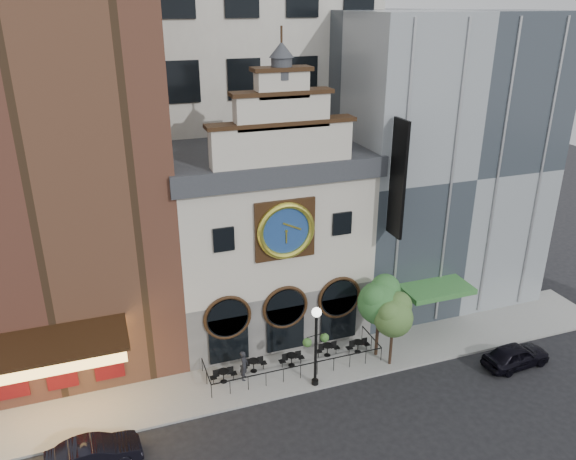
% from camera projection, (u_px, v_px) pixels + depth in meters
% --- Properties ---
extents(ground, '(120.00, 120.00, 0.00)m').
position_uv_depth(ground, '(308.00, 393.00, 32.00)').
color(ground, black).
rests_on(ground, ground).
extents(sidewalk, '(44.00, 5.00, 0.15)m').
position_uv_depth(sidewalk, '(293.00, 367.00, 34.15)').
color(sidewalk, gray).
rests_on(sidewalk, ground).
extents(clock_building, '(12.60, 8.78, 18.65)m').
position_uv_depth(clock_building, '(265.00, 235.00, 36.27)').
color(clock_building, '#605E5B').
rests_on(clock_building, ground).
extents(theater_building, '(14.00, 15.60, 25.00)m').
position_uv_depth(theater_building, '(34.00, 155.00, 31.86)').
color(theater_building, brown).
rests_on(theater_building, ground).
extents(retail_building, '(14.00, 14.40, 20.00)m').
position_uv_depth(retail_building, '(426.00, 157.00, 40.85)').
color(retail_building, gray).
rests_on(retail_building, ground).
extents(office_tower, '(20.00, 16.00, 40.00)m').
position_uv_depth(office_tower, '(214.00, 11.00, 41.81)').
color(office_tower, silver).
rests_on(office_tower, ground).
extents(cafe_railing, '(10.60, 2.60, 0.90)m').
position_uv_depth(cafe_railing, '(293.00, 359.00, 33.95)').
color(cafe_railing, black).
rests_on(cafe_railing, sidewalk).
extents(bistro_0, '(1.58, 0.68, 0.90)m').
position_uv_depth(bistro_0, '(223.00, 375.00, 32.49)').
color(bistro_0, black).
rests_on(bistro_0, sidewalk).
extents(bistro_1, '(1.58, 0.68, 0.90)m').
position_uv_depth(bistro_1, '(254.00, 365.00, 33.43)').
color(bistro_1, black).
rests_on(bistro_1, sidewalk).
extents(bistro_2, '(1.58, 0.68, 0.90)m').
position_uv_depth(bistro_2, '(292.00, 359.00, 33.95)').
color(bistro_2, black).
rests_on(bistro_2, sidewalk).
extents(bistro_3, '(1.58, 0.68, 0.90)m').
position_uv_depth(bistro_3, '(327.00, 349.00, 34.92)').
color(bistro_3, black).
rests_on(bistro_3, sidewalk).
extents(bistro_4, '(1.58, 0.68, 0.90)m').
position_uv_depth(bistro_4, '(358.00, 346.00, 35.25)').
color(bistro_4, black).
rests_on(bistro_4, sidewalk).
extents(car_right, '(4.40, 2.01, 1.46)m').
position_uv_depth(car_right, '(516.00, 355.00, 34.12)').
color(car_right, black).
rests_on(car_right, ground).
extents(car_left, '(4.50, 1.86, 1.45)m').
position_uv_depth(car_left, '(94.00, 454.00, 26.72)').
color(car_left, black).
rests_on(car_left, ground).
extents(pedestrian, '(0.72, 0.82, 1.88)m').
position_uv_depth(pedestrian, '(244.00, 365.00, 32.58)').
color(pedestrian, black).
rests_on(pedestrian, sidewalk).
extents(lamppost, '(1.61, 0.64, 5.06)m').
position_uv_depth(lamppost, '(316.00, 338.00, 31.31)').
color(lamppost, black).
rests_on(lamppost, sidewalk).
extents(tree_left, '(2.76, 2.66, 5.32)m').
position_uv_depth(tree_left, '(380.00, 299.00, 33.77)').
color(tree_left, '#382619').
rests_on(tree_left, sidewalk).
extents(tree_right, '(2.43, 2.34, 4.68)m').
position_uv_depth(tree_right, '(394.00, 314.00, 33.06)').
color(tree_right, '#382619').
rests_on(tree_right, sidewalk).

